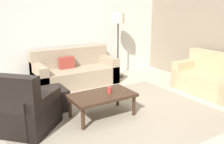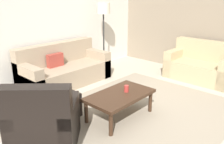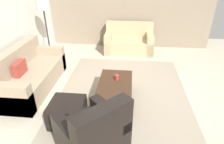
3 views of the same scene
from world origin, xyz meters
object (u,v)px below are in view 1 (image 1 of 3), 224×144
object	(u,v)px
couch_loveseat	(211,79)
ottoman	(51,99)
cup	(109,90)
lamp_standing	(118,25)
armchair_leather	(24,112)
coffee_table	(102,97)
couch_main	(74,72)

from	to	relation	value
couch_loveseat	ottoman	size ratio (longest dim) A/B	2.59
cup	lamp_standing	xyz separation A→B (m)	(1.45, 1.94, 0.94)
armchair_leather	cup	distance (m)	1.42
armchair_leather	lamp_standing	distance (m)	3.51
couch_loveseat	coffee_table	world-z (taller)	couch_loveseat
coffee_table	couch_loveseat	bearing A→B (deg)	-4.39
coffee_table	cup	xyz separation A→B (m)	(0.13, -0.02, 0.11)
lamp_standing	cup	bearing A→B (deg)	-126.76
couch_main	coffee_table	size ratio (longest dim) A/B	1.79
coffee_table	cup	distance (m)	0.17
armchair_leather	lamp_standing	size ratio (longest dim) A/B	0.66
couch_main	coffee_table	xyz separation A→B (m)	(-0.32, -1.96, 0.06)
armchair_leather	ottoman	distance (m)	0.83
armchair_leather	couch_loveseat	bearing A→B (deg)	-5.57
ottoman	lamp_standing	distance (m)	2.80
armchair_leather	ottoman	bearing A→B (deg)	43.96
couch_main	lamp_standing	xyz separation A→B (m)	(1.26, -0.04, 1.11)
couch_main	couch_loveseat	world-z (taller)	same
ottoman	cup	size ratio (longest dim) A/B	5.14
coffee_table	armchair_leather	bearing A→B (deg)	171.96
couch_main	cup	distance (m)	2.00
lamp_standing	armchair_leather	bearing A→B (deg)	-148.61
coffee_table	lamp_standing	world-z (taller)	lamp_standing
couch_loveseat	lamp_standing	distance (m)	2.63
couch_loveseat	coffee_table	size ratio (longest dim) A/B	1.32
coffee_table	lamp_standing	distance (m)	2.69
coffee_table	lamp_standing	xyz separation A→B (m)	(1.58, 1.91, 1.05)
armchair_leather	coffee_table	bearing A→B (deg)	-8.04
couch_main	armchair_leather	world-z (taller)	armchair_leather
couch_main	cup	bearing A→B (deg)	-95.55
armchair_leather	ottoman	xyz separation A→B (m)	(0.60, 0.57, -0.11)
ottoman	cup	distance (m)	1.15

